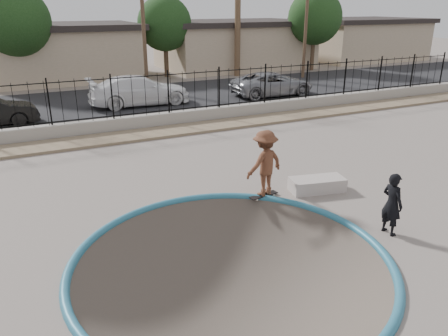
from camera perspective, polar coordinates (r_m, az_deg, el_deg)
The scene contains 21 objects.
ground at distance 21.51m, azimuth -14.76°, elevation 2.89°, with size 120.00×120.00×2.20m, color #6E645C.
bowl_pit at distance 9.64m, azimuth 0.97°, elevation -12.13°, with size 6.84×6.84×1.80m, color #443D34, non-canonical shape.
coping_ring at distance 9.64m, azimuth 0.97°, elevation -12.13°, with size 7.04×7.04×0.20m, color #296C87.
rock_strip at distance 18.55m, azimuth -13.31°, elevation 3.93°, with size 42.00×1.60×0.11m, color #8C735B.
retaining_wall at distance 19.52m, azimuth -14.11°, elevation 5.44°, with size 42.00×0.45×0.60m, color gray.
fence at distance 19.25m, azimuth -14.42°, elevation 8.89°, with size 40.00×0.04×1.80m.
street at distance 26.02m, azimuth -17.26°, elevation 8.22°, with size 90.00×8.00×0.04m, color black.
house_center at distance 35.08m, azimuth -20.22°, elevation 14.15°, with size 10.60×8.60×3.90m.
house_east at distance 39.10m, azimuth 1.31°, elevation 15.91°, with size 12.60×8.60×3.90m.
house_east_far at distance 47.11m, azimuth 17.30°, elevation 15.84°, with size 11.60×8.60×3.90m.
utility_pole_mid at distance 28.29m, azimuth -10.61°, elevation 19.81°, with size 1.70×0.24×9.50m.
utility_pole_right at distance 33.59m, azimuth 10.76°, elevation 19.46°, with size 1.70×0.24×9.00m.
street_tree_left at distance 31.26m, azimuth -25.64°, elevation 16.87°, with size 4.32×4.32×6.36m.
street_tree_mid at distance 33.98m, azimuth -7.77°, elevation 18.17°, with size 3.96×3.96×5.83m.
street_tree_right at distance 37.79m, azimuth 11.79°, elevation 18.71°, with size 4.32×4.32×6.36m.
skater at distance 12.29m, azimuth 5.33°, elevation 0.21°, with size 1.22×0.70×1.89m, color brown.
skateboard at distance 12.62m, azimuth 5.20°, elevation -3.54°, with size 0.93×0.36×0.08m.
videographer at distance 11.12m, azimuth 21.09°, elevation -4.40°, with size 0.56×0.37×1.55m, color black.
concrete_ledge at distance 13.23m, azimuth 12.06°, elevation -2.12°, with size 1.60×0.70×0.40m, color #B1A49D.
car_c at distance 24.42m, azimuth -10.97°, elevation 9.93°, with size 2.21×5.43×1.58m, color white.
car_d at distance 26.74m, azimuth 6.34°, elevation 10.89°, with size 2.31×5.02×1.39m, color gray.
Camera 1 is at (-3.66, -8.23, 5.22)m, focal length 35.00 mm.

